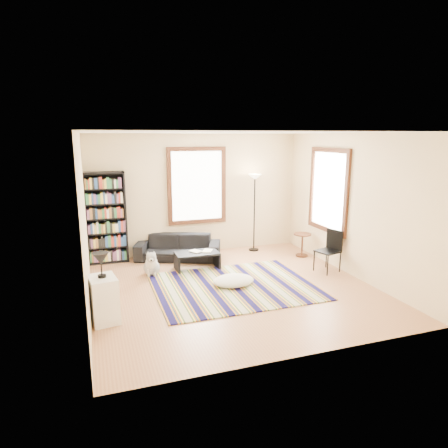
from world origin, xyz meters
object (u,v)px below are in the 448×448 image
object	(u,v)px
side_table	(302,245)
coffee_table	(197,261)
folding_chair	(328,251)
sofa	(178,247)
floor_lamp	(254,213)
white_cabinet	(104,299)
bookshelf	(105,218)
floor_cushion	(234,281)
dog	(151,263)

from	to	relation	value
side_table	coffee_table	bearing A→B (deg)	-177.83
folding_chair	sofa	bearing A→B (deg)	129.78
coffee_table	folding_chair	distance (m)	2.71
sofa	folding_chair	distance (m)	3.29
floor_lamp	white_cabinet	xyz separation A→B (m)	(-3.63, -2.81, -0.58)
side_table	white_cabinet	world-z (taller)	white_cabinet
bookshelf	folding_chair	distance (m)	4.78
bookshelf	coffee_table	world-z (taller)	bookshelf
coffee_table	floor_lamp	bearing A→B (deg)	28.37
floor_cushion	floor_lamp	distance (m)	2.56
bookshelf	folding_chair	bearing A→B (deg)	-26.19
sofa	side_table	world-z (taller)	sofa
sofa	floor_lamp	world-z (taller)	floor_lamp
sofa	side_table	distance (m)	2.87
coffee_table	dog	size ratio (longest dim) A/B	1.75
sofa	coffee_table	world-z (taller)	sofa
folding_chair	white_cabinet	world-z (taller)	folding_chair
bookshelf	side_table	size ratio (longest dim) A/B	3.70
bookshelf	dog	distance (m)	1.58
side_table	dog	bearing A→B (deg)	-177.28
side_table	dog	size ratio (longest dim) A/B	1.05
bookshelf	side_table	xyz separation A→B (m)	(4.31, -0.98, -0.73)
floor_cushion	dog	world-z (taller)	dog
bookshelf	white_cabinet	size ratio (longest dim) A/B	2.86
sofa	floor_cushion	xyz separation A→B (m)	(0.63, -1.96, -0.18)
floor_lamp	folding_chair	xyz separation A→B (m)	(0.82, -1.92, -0.50)
floor_cushion	dog	xyz separation A→B (m)	(-1.36, 1.08, 0.16)
sofa	bookshelf	xyz separation A→B (m)	(-1.53, 0.27, 0.72)
floor_cushion	side_table	size ratio (longest dim) A/B	1.45
white_cabinet	bookshelf	bearing A→B (deg)	77.65
floor_cushion	folding_chair	distance (m)	2.13
coffee_table	white_cabinet	xyz separation A→B (m)	(-1.95, -1.91, 0.17)
sofa	side_table	xyz separation A→B (m)	(2.78, -0.71, -0.01)
folding_chair	floor_cushion	bearing A→B (deg)	167.25
folding_chair	white_cabinet	distance (m)	4.54
side_table	folding_chair	bearing A→B (deg)	-92.57
dog	floor_cushion	bearing A→B (deg)	-30.22
white_cabinet	dog	bearing A→B (deg)	52.99
floor_lamp	white_cabinet	size ratio (longest dim) A/B	2.66
floor_cushion	folding_chair	xyz separation A→B (m)	(2.10, 0.14, 0.33)
side_table	white_cabinet	size ratio (longest dim) A/B	0.77
folding_chair	dog	distance (m)	3.59
coffee_table	white_cabinet	distance (m)	2.73
floor_lamp	side_table	xyz separation A→B (m)	(0.87, -0.81, -0.66)
floor_lamp	folding_chair	bearing A→B (deg)	-66.91
folding_chair	side_table	bearing A→B (deg)	70.98
bookshelf	white_cabinet	xyz separation A→B (m)	(-0.19, -2.98, -0.65)
floor_cushion	white_cabinet	distance (m)	2.48
bookshelf	sofa	bearing A→B (deg)	-10.01
bookshelf	floor_lamp	bearing A→B (deg)	-2.83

